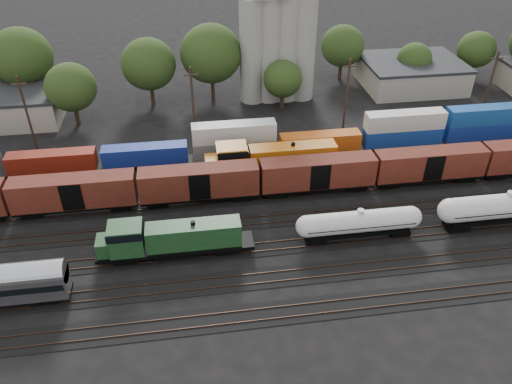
{
  "coord_description": "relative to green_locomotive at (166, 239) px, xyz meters",
  "views": [
    {
      "loc": [
        -12.61,
        -48.2,
        37.9
      ],
      "look_at": [
        -5.29,
        2.0,
        3.0
      ],
      "focal_mm": 35.0,
      "sensor_mm": 36.0,
      "label": 1
    }
  ],
  "objects": [
    {
      "name": "green_locomotive",
      "position": [
        0.0,
        0.0,
        0.0
      ],
      "size": [
        17.31,
        3.06,
        4.58
      ],
      "color": "black",
      "rests_on": "ground"
    },
    {
      "name": "orange_locomotive",
      "position": [
        13.85,
        15.0,
        0.21
      ],
      "size": [
        19.97,
        3.33,
        4.99
      ],
      "color": "black",
      "rests_on": "ground"
    },
    {
      "name": "boxcar_string",
      "position": [
        27.24,
        10.0,
        0.51
      ],
      "size": [
        184.4,
        2.9,
        4.2
      ],
      "color": "black",
      "rests_on": "ground"
    },
    {
      "name": "ground",
      "position": [
        16.27,
        5.0,
        -2.61
      ],
      "size": [
        600.0,
        600.0,
        0.0
      ],
      "primitive_type": "plane",
      "color": "black"
    },
    {
      "name": "tree_band",
      "position": [
        15.0,
        43.6,
        4.78
      ],
      "size": [
        164.82,
        21.59,
        13.72
      ],
      "color": "black",
      "rests_on": "ground"
    },
    {
      "name": "container_wall",
      "position": [
        21.65,
        20.0,
        0.02
      ],
      "size": [
        181.84,
        2.6,
        5.8
      ],
      "color": "black",
      "rests_on": "ground"
    },
    {
      "name": "industrial_sheds",
      "position": [
        22.9,
        40.25,
        -0.05
      ],
      "size": [
        119.38,
        17.26,
        5.1
      ],
      "color": "#9E937F",
      "rests_on": "ground"
    },
    {
      "name": "tank_car_a",
      "position": [
        22.01,
        0.0,
        -0.25
      ],
      "size": [
        14.98,
        2.68,
        3.93
      ],
      "color": "silver",
      "rests_on": "ground"
    },
    {
      "name": "utility_poles",
      "position": [
        16.27,
        27.0,
        3.6
      ],
      "size": [
        122.2,
        0.36,
        12.0
      ],
      "color": "black",
      "rests_on": "ground"
    },
    {
      "name": "grain_silo",
      "position": [
        19.56,
        41.0,
        8.64
      ],
      "size": [
        13.4,
        5.0,
        29.0
      ],
      "color": "gray",
      "rests_on": "ground"
    },
    {
      "name": "tracks",
      "position": [
        16.27,
        5.0,
        -2.56
      ],
      "size": [
        180.0,
        33.2,
        0.2
      ],
      "color": "black",
      "rests_on": "ground"
    },
    {
      "name": "tank_car_b",
      "position": [
        40.24,
        0.0,
        0.08
      ],
      "size": [
        17.32,
        3.1,
        4.54
      ],
      "color": "silver",
      "rests_on": "ground"
    }
  ]
}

